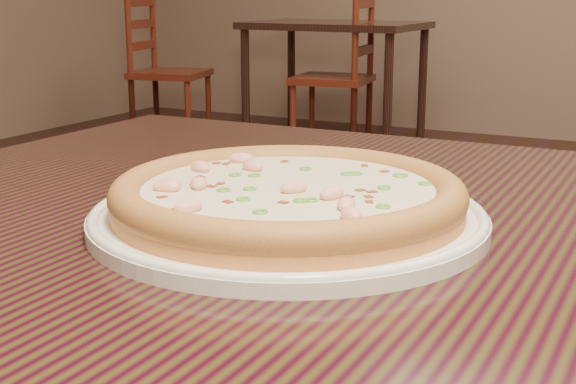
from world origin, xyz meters
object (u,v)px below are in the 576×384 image
at_px(plate, 288,216).
at_px(chair_a, 162,72).
at_px(bg_table_left, 336,38).
at_px(chair_b, 341,78).
at_px(hero_table, 437,338).
at_px(pizza, 288,195).

height_order(plate, chair_a, chair_a).
distance_m(bg_table_left, chair_b, 0.29).
bearing_deg(bg_table_left, chair_b, -55.19).
distance_m(hero_table, plate, 0.17).
xyz_separation_m(hero_table, chair_b, (-1.68, 3.63, -0.21)).
xyz_separation_m(hero_table, pizza, (-0.12, -0.05, 0.13)).
bearing_deg(bg_table_left, hero_table, -64.76).
distance_m(plate, pizza, 0.02).
xyz_separation_m(pizza, bg_table_left, (-1.67, 3.84, -0.12)).
bearing_deg(chair_a, chair_b, 10.10).
bearing_deg(bg_table_left, plate, -66.54).
relative_size(bg_table_left, chair_a, 1.05).
height_order(hero_table, chair_b, chair_b).
relative_size(plate, chair_b, 0.35).
bearing_deg(bg_table_left, pizza, -66.54).
relative_size(bg_table_left, chair_b, 1.05).
bearing_deg(hero_table, chair_a, 129.21).
relative_size(hero_table, plate, 3.56).
distance_m(pizza, bg_table_left, 4.19).
distance_m(chair_a, chair_b, 1.14).
height_order(pizza, chair_a, chair_a).
bearing_deg(pizza, chair_b, 112.91).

